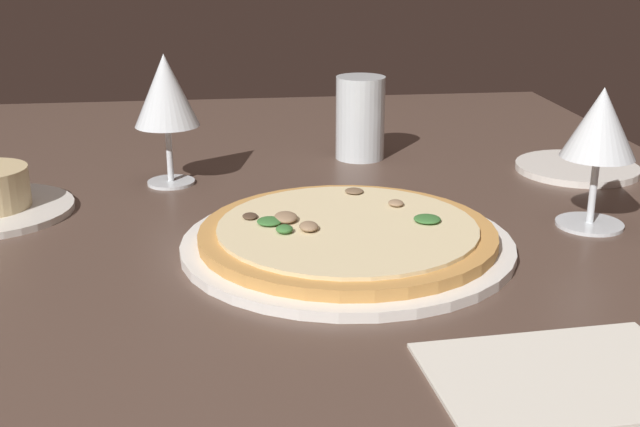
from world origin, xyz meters
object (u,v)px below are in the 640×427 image
paper_menu (563,377)px  side_plate (577,168)px  pizza_main (347,238)px  wine_glass_far (166,93)px  water_glass (360,122)px  wine_glass_near (600,128)px

paper_menu → side_plate: bearing=-28.4°
pizza_main → wine_glass_far: 33.23cm
wine_glass_far → paper_menu: wine_glass_far is taller
pizza_main → water_glass: water_glass is taller
wine_glass_near → pizza_main: bearing=97.5°
side_plate → paper_menu: bearing=155.5°
pizza_main → water_glass: 35.75cm
water_glass → paper_menu: water_glass is taller
wine_glass_near → water_glass: size_ratio=1.32×
wine_glass_near → water_glass: wine_glass_near is taller
wine_glass_far → paper_menu: bearing=-149.7°
water_glass → side_plate: 30.18cm
pizza_main → wine_glass_near: bearing=-82.5°
water_glass → pizza_main: bearing=168.3°
wine_glass_far → pizza_main: bearing=-143.2°
pizza_main → wine_glass_far: size_ratio=2.04×
wine_glass_near → side_plate: (20.82, -7.61, -10.51)cm
wine_glass_near → paper_menu: wine_glass_near is taller
water_glass → wine_glass_near: bearing=-146.9°
wine_glass_far → water_glass: wine_glass_far is taller
wine_glass_near → paper_menu: size_ratio=0.79×
pizza_main → paper_menu: bearing=-156.8°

